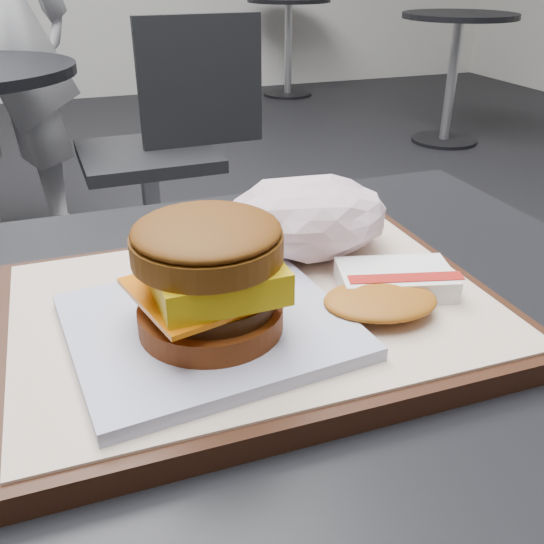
{
  "coord_description": "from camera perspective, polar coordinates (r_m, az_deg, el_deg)",
  "views": [
    {
      "loc": [
        -0.09,
        -0.38,
        1.03
      ],
      "look_at": [
        0.04,
        -0.03,
        0.83
      ],
      "focal_mm": 40.0,
      "sensor_mm": 36.0,
      "label": 1
    }
  ],
  "objects": [
    {
      "name": "hash_brown",
      "position": [
        0.48,
        10.92,
        -1.56
      ],
      "size": [
        0.13,
        0.11,
        0.02
      ],
      "color": "white",
      "rests_on": "serving_tray"
    },
    {
      "name": "crumpled_wrapper",
      "position": [
        0.54,
        3.42,
        5.19
      ],
      "size": [
        0.15,
        0.12,
        0.07
      ],
      "primitive_type": null,
      "color": "white",
      "rests_on": "serving_tray"
    },
    {
      "name": "bg_table_near",
      "position": [
        3.95,
        16.93,
        19.58
      ],
      "size": [
        0.66,
        0.66,
        0.75
      ],
      "color": "black",
      "rests_on": "ground"
    },
    {
      "name": "customer_table",
      "position": [
        0.59,
        -4.62,
        -21.35
      ],
      "size": [
        0.8,
        0.6,
        0.77
      ],
      "color": "#A5A5AA",
      "rests_on": "ground"
    },
    {
      "name": "bg_table_far",
      "position": [
        5.25,
        1.56,
        22.35
      ],
      "size": [
        0.66,
        0.66,
        0.75
      ],
      "color": "black",
      "rests_on": "ground"
    },
    {
      "name": "serving_tray",
      "position": [
        0.48,
        -1.63,
        -3.94
      ],
      "size": [
        0.38,
        0.28,
        0.02
      ],
      "color": "black",
      "rests_on": "customer_table"
    },
    {
      "name": "breakfast_sandwich",
      "position": [
        0.41,
        -5.94,
        -1.53
      ],
      "size": [
        0.21,
        0.19,
        0.09
      ],
      "color": "white",
      "rests_on": "serving_tray"
    },
    {
      "name": "neighbor_chair",
      "position": [
        2.03,
        -9.87,
        12.28
      ],
      "size": [
        0.61,
        0.43,
        0.88
      ],
      "color": "#999A9E",
      "rests_on": "ground"
    }
  ]
}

